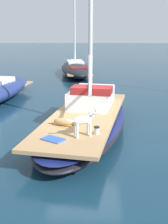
% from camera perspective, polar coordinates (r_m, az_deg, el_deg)
% --- Properties ---
extents(ground_plane, '(120.00, 120.00, 0.00)m').
position_cam_1_polar(ground_plane, '(10.18, 0.14, -3.97)').
color(ground_plane, '#143347').
extents(sailboat_main, '(3.84, 7.58, 0.66)m').
position_cam_1_polar(sailboat_main, '(10.07, 0.14, -2.17)').
color(sailboat_main, black).
rests_on(sailboat_main, ground).
extents(mast_main, '(0.14, 2.27, 6.57)m').
position_cam_1_polar(mast_main, '(10.32, 1.23, 16.62)').
color(mast_main, silver).
rests_on(mast_main, sailboat_main).
extents(cabin_house, '(1.79, 2.45, 0.84)m').
position_cam_1_polar(cabin_house, '(10.95, 1.46, 2.91)').
color(cabin_house, silver).
rests_on(cabin_house, sailboat_main).
extents(dog_tan, '(0.92, 0.44, 0.22)m').
position_cam_1_polar(dog_tan, '(8.81, -3.69, -1.89)').
color(dog_tan, tan).
rests_on(dog_tan, sailboat_main).
extents(dog_white, '(0.88, 0.49, 0.70)m').
position_cam_1_polar(dog_white, '(7.86, 0.06, -1.63)').
color(dog_white, silver).
rests_on(dog_white, sailboat_main).
extents(deck_winch, '(0.16, 0.16, 0.21)m').
position_cam_1_polar(deck_winch, '(8.11, 2.38, -3.49)').
color(deck_winch, '#B7B7BC').
rests_on(deck_winch, sailboat_main).
extents(deck_towel, '(0.67, 0.61, 0.03)m').
position_cam_1_polar(deck_towel, '(7.77, -5.81, -5.10)').
color(deck_towel, blue).
rests_on(deck_towel, sailboat_main).
extents(moored_boat_far_astern, '(3.06, 7.15, 7.99)m').
position_cam_1_polar(moored_boat_far_astern, '(22.41, -1.53, 8.18)').
color(moored_boat_far_astern, black).
rests_on(moored_boat_far_astern, ground).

